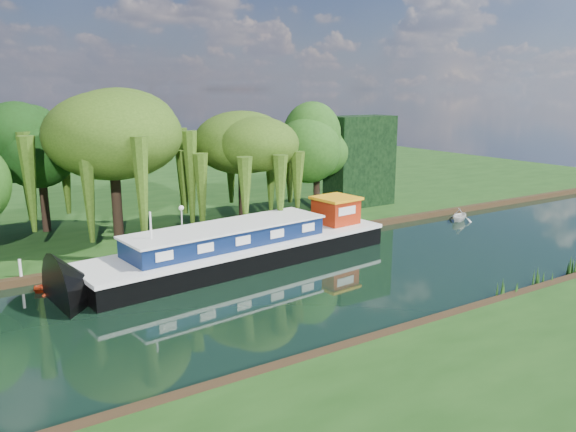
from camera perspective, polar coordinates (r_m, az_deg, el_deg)
ground at (r=30.33m, az=-4.01°, el=-8.00°), size 120.00×120.00×0.00m
far_bank at (r=61.43m, az=-19.30°, el=2.17°), size 120.00×52.00×0.45m
dutch_barge at (r=35.44m, az=-4.32°, el=-3.10°), size 20.96×6.93×4.34m
narrowboat at (r=37.66m, az=-3.66°, el=-2.78°), size 12.97×3.27×1.87m
red_dinghy at (r=33.54m, az=-22.09°, el=-6.89°), size 2.99×2.37×0.56m
white_cruiser at (r=48.91m, az=17.01°, el=-0.50°), size 2.89×2.69×1.23m
willow_left at (r=40.39m, az=-17.42°, el=7.78°), size 8.26×8.26×9.90m
willow_right at (r=41.30m, az=-4.65°, el=6.39°), size 6.46×6.46×7.87m
tree_far_mid at (r=44.44m, az=-23.93°, el=6.06°), size 5.27×5.27×8.63m
tree_far_right at (r=47.83m, az=2.97°, el=6.97°), size 4.87×4.87×7.96m
conifer_hedge at (r=51.09m, az=7.31°, el=5.58°), size 6.00×3.00×8.00m
lamppost at (r=39.03m, az=-10.77°, el=0.22°), size 0.36×0.36×2.56m
mooring_posts at (r=37.13m, az=-10.91°, el=-2.77°), size 19.16×0.16×1.00m
reeds_near at (r=28.59m, az=15.93°, el=-8.62°), size 33.70×1.50×1.10m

